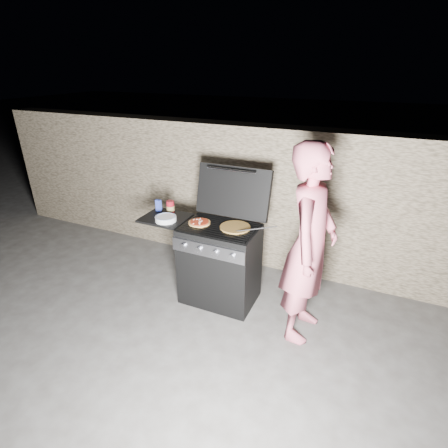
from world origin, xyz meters
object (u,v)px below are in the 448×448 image
at_px(pizza_topped, 199,222).
at_px(gas_grill, 200,259).
at_px(sauce_jar, 170,207).
at_px(person, 310,246).

bearing_deg(pizza_topped, gas_grill, 140.74).
relative_size(gas_grill, sauce_jar, 9.81).
bearing_deg(person, sauce_jar, 84.52).
xyz_separation_m(pizza_topped, person, (1.19, -0.11, 0.03)).
distance_m(pizza_topped, sauce_jar, 0.49).
relative_size(pizza_topped, person, 0.12).
bearing_deg(sauce_jar, pizza_topped, -19.16).
relative_size(pizza_topped, sauce_jar, 1.71).
height_order(gas_grill, pizza_topped, pizza_topped).
bearing_deg(gas_grill, pizza_topped, -39.26).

